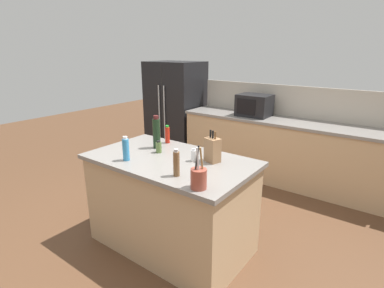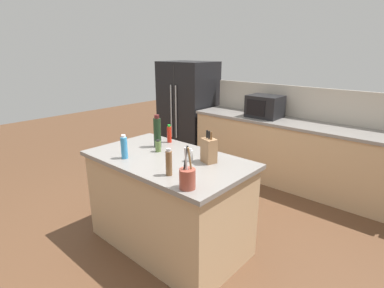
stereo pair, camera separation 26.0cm
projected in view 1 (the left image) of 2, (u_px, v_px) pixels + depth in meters
The scene contains 14 objects.
ground_plane at pixel (172, 244), 3.08m from camera, with size 14.00×14.00×0.00m, color brown.
back_counter_run at pixel (282, 151), 4.46m from camera, with size 3.13×0.66×0.94m.
wall_backsplash at pixel (294, 101), 4.49m from camera, with size 3.09×0.03×0.46m, color #B2A899.
kitchen_island at pixel (171, 203), 2.94m from camera, with size 1.57×0.91×0.94m.
refrigerator at pixel (176, 109), 5.56m from camera, with size 0.96×0.75×1.71m.
microwave at pixel (254, 105), 4.54m from camera, with size 0.48×0.39×0.33m.
knife_block at pixel (213, 150), 2.68m from camera, with size 0.15×0.13×0.29m.
utensil_crock at pixel (199, 178), 2.17m from camera, with size 0.12×0.12×0.32m.
salt_shaker at pixel (194, 155), 2.71m from camera, with size 0.05×0.05×0.12m.
dish_soap_bottle at pixel (126, 149), 2.72m from camera, with size 0.06×0.06×0.23m.
hot_sauce_bottle at pixel (167, 135), 3.23m from camera, with size 0.05×0.05×0.20m.
pepper_grinder at pixel (176, 163), 2.38m from camera, with size 0.05×0.05×0.23m.
spice_jar_oregano at pixel (159, 147), 2.94m from camera, with size 0.06×0.06×0.12m.
wine_bottle at pixel (156, 133), 3.05m from camera, with size 0.08×0.08×0.34m.
Camera 1 is at (1.73, -1.99, 1.91)m, focal length 28.00 mm.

